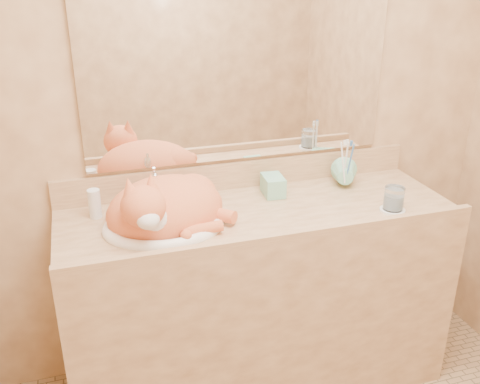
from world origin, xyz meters
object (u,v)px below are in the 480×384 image
object	(u,v)px
sink_basin	(163,209)
water_glass	(394,198)
vanity_counter	(258,299)
cat	(164,205)
toothbrush_cup	(345,179)
soap_dispenser	(278,180)

from	to	relation	value
sink_basin	water_glass	bearing A→B (deg)	-22.05
vanity_counter	water_glass	distance (m)	0.72
cat	water_glass	xyz separation A→B (m)	(0.90, -0.15, -0.03)
sink_basin	water_glass	size ratio (longest dim) A/B	4.86
vanity_counter	cat	size ratio (longest dim) A/B	3.44
cat	vanity_counter	bearing A→B (deg)	-11.55
cat	toothbrush_cup	xyz separation A→B (m)	(0.81, 0.10, -0.03)
toothbrush_cup	cat	bearing A→B (deg)	-173.10
vanity_counter	toothbrush_cup	distance (m)	0.65
sink_basin	soap_dispenser	bearing A→B (deg)	-1.90
sink_basin	cat	world-z (taller)	cat
toothbrush_cup	water_glass	xyz separation A→B (m)	(0.08, -0.25, 0.00)
vanity_counter	soap_dispenser	size ratio (longest dim) A/B	8.50
vanity_counter	water_glass	xyz separation A→B (m)	(0.51, -0.16, 0.48)
vanity_counter	water_glass	size ratio (longest dim) A/B	17.13
sink_basin	toothbrush_cup	bearing A→B (deg)	-5.55
soap_dispenser	toothbrush_cup	xyz separation A→B (m)	(0.32, 0.01, -0.04)
soap_dispenser	water_glass	bearing A→B (deg)	-26.15
cat	water_glass	size ratio (longest dim) A/B	4.97
cat	soap_dispenser	distance (m)	0.50
vanity_counter	soap_dispenser	bearing A→B (deg)	36.64
cat	water_glass	distance (m)	0.91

